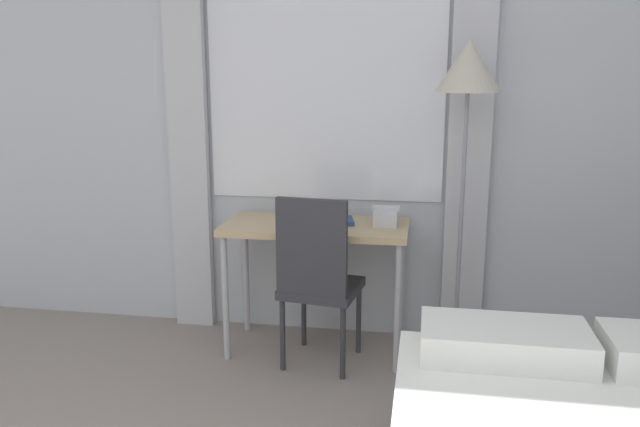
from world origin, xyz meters
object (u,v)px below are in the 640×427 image
(desk_chair, at_px, (318,275))
(telephone, at_px, (386,217))
(desk, at_px, (316,237))
(book, at_px, (334,221))
(standing_lamp, at_px, (467,94))

(desk_chair, relative_size, telephone, 5.75)
(desk, bearing_deg, book, 19.40)
(desk, relative_size, book, 4.21)
(desk_chair, relative_size, standing_lamp, 0.55)
(telephone, distance_m, book, 0.29)
(standing_lamp, relative_size, telephone, 10.45)
(standing_lamp, relative_size, book, 7.15)
(desk_chair, height_order, telephone, desk_chair)
(desk, bearing_deg, telephone, 5.46)
(desk_chair, height_order, standing_lamp, standing_lamp)
(desk, relative_size, standing_lamp, 0.59)
(desk, xyz_separation_m, desk_chair, (0.05, -0.22, -0.15))
(book, bearing_deg, telephone, 0.48)
(standing_lamp, xyz_separation_m, telephone, (-0.41, 0.05, -0.68))
(desk_chair, distance_m, book, 0.36)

